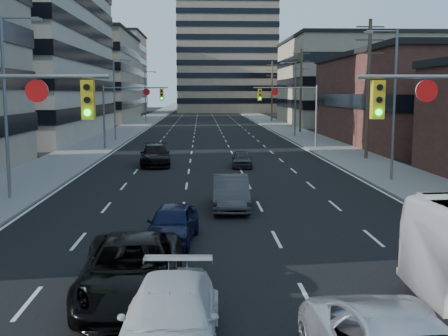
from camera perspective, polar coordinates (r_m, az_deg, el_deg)
road_surface at (r=138.04m, az=-1.97°, el=5.46°), size 18.00×300.00×0.02m
sidewalk_left at (r=138.44m, az=-6.75°, el=5.44°), size 5.00×300.00×0.15m
sidewalk_right at (r=138.59m, az=2.81°, el=5.49°), size 5.00×300.00×0.15m
office_left_far at (r=110.40m, az=-14.58°, el=8.81°), size 20.00×30.00×16.00m
storefront_right_mid at (r=63.08m, az=21.08°, el=6.39°), size 20.00×30.00×9.00m
office_right_far at (r=99.39m, az=12.92°, el=8.44°), size 22.00×28.00×14.00m
apartment_tower at (r=159.84m, az=0.17°, el=16.19°), size 26.00×26.00×58.00m
bg_block_left at (r=150.46m, az=-12.88°, el=9.26°), size 24.00×24.00×20.00m
bg_block_right at (r=141.81m, az=11.18°, el=7.80°), size 22.00×22.00×12.00m
signal_far_left at (r=53.36m, az=-9.66°, el=6.44°), size 6.09×0.33×6.00m
signal_far_right at (r=53.64m, az=6.95°, el=6.50°), size 6.09×0.33×6.00m
utility_pole_block at (r=45.86m, az=14.45°, el=7.97°), size 2.20×0.28×11.00m
utility_pole_midblock at (r=75.09m, az=7.81°, el=7.93°), size 2.20×0.28×11.00m
utility_pole_distant at (r=104.76m, az=4.90°, el=7.88°), size 2.20×0.28×11.00m
streetlight_left_near at (r=29.47m, az=-21.08°, el=6.58°), size 2.03×0.22×9.00m
streetlight_left_mid at (r=63.63m, az=-10.93°, el=7.27°), size 2.03×0.22×9.00m
streetlight_left_far at (r=98.38m, az=-7.90°, el=7.43°), size 2.03×0.22×9.00m
streetlight_right_near at (r=34.81m, az=16.69°, el=6.86°), size 2.03×0.22×9.00m
streetlight_right_far at (r=68.86m, az=7.14°, el=7.37°), size 2.03×0.22×9.00m
black_pickup at (r=14.90m, az=-9.27°, el=-10.21°), size 3.02×5.93×1.60m
white_van at (r=12.01m, az=-5.47°, el=-15.09°), size 2.16×4.99×1.43m
sedan_blue at (r=20.28m, az=-5.29°, el=-5.66°), size 2.07×4.19×1.37m
sedan_grey_center at (r=25.94m, az=0.70°, el=-2.50°), size 1.76×4.72×1.54m
sedan_black_far at (r=41.55m, az=-7.02°, el=1.29°), size 2.59×5.48×1.54m
sedan_grey_right at (r=40.45m, az=1.84°, el=0.94°), size 1.63×3.65×1.22m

